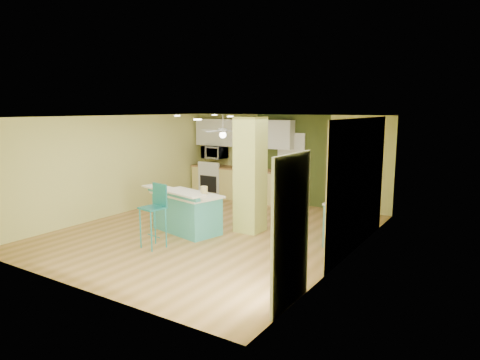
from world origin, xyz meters
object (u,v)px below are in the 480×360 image
at_px(fruit_bowl, 241,167).
at_px(bar_stool, 156,205).
at_px(side_counter, 348,220).
at_px(peninsula, 186,211).
at_px(canister, 204,190).

bearing_deg(fruit_bowl, bar_stool, -78.31).
bearing_deg(bar_stool, side_counter, 47.44).
relative_size(peninsula, side_counter, 1.39).
height_order(peninsula, fruit_bowl, fruit_bowl).
distance_m(peninsula, side_counter, 3.43).
bearing_deg(canister, fruit_bowl, 108.80).
xyz_separation_m(peninsula, canister, (0.34, 0.21, 0.48)).
bearing_deg(canister, side_counter, 19.34).
xyz_separation_m(side_counter, fruit_bowl, (-3.96, 2.20, 0.54)).
relative_size(fruit_bowl, canister, 1.96).
bearing_deg(peninsula, canister, 45.69).
distance_m(bar_stool, side_counter, 3.84).
relative_size(side_counter, canister, 8.51).
relative_size(peninsula, canister, 11.81).
bearing_deg(side_counter, bar_stool, -142.22).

